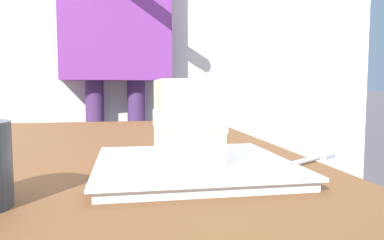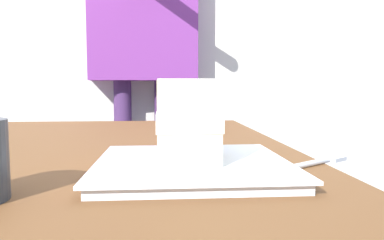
{
  "view_description": "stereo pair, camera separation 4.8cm",
  "coord_description": "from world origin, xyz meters",
  "px_view_note": "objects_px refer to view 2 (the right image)",
  "views": [
    {
      "loc": [
        0.49,
        0.13,
        0.81
      ],
      "look_at": [
        0.02,
        0.22,
        0.77
      ],
      "focal_mm": 34.59,
      "sensor_mm": 36.0,
      "label": 1
    },
    {
      "loc": [
        0.49,
        0.18,
        0.81
      ],
      "look_at": [
        0.02,
        0.22,
        0.77
      ],
      "focal_mm": 34.59,
      "sensor_mm": 36.0,
      "label": 2
    }
  ],
  "objects_px": {
    "dessert_plate": "(192,166)",
    "cake_slice": "(187,120)",
    "dessert_fork": "(311,163)",
    "diner_person": "(142,18)"
  },
  "relations": [
    {
      "from": "dessert_plate",
      "to": "dessert_fork",
      "type": "relative_size",
      "value": 1.63
    },
    {
      "from": "dessert_plate",
      "to": "dessert_fork",
      "type": "distance_m",
      "value": 0.17
    },
    {
      "from": "cake_slice",
      "to": "diner_person",
      "type": "bearing_deg",
      "value": -174.05
    },
    {
      "from": "dessert_plate",
      "to": "dessert_fork",
      "type": "height_order",
      "value": "dessert_plate"
    },
    {
      "from": "diner_person",
      "to": "cake_slice",
      "type": "bearing_deg",
      "value": 5.95
    },
    {
      "from": "dessert_fork",
      "to": "dessert_plate",
      "type": "bearing_deg",
      "value": -82.56
    },
    {
      "from": "cake_slice",
      "to": "diner_person",
      "type": "distance_m",
      "value": 1.21
    },
    {
      "from": "dessert_plate",
      "to": "cake_slice",
      "type": "distance_m",
      "value": 0.06
    },
    {
      "from": "dessert_plate",
      "to": "cake_slice",
      "type": "bearing_deg",
      "value": -146.34
    },
    {
      "from": "dessert_plate",
      "to": "diner_person",
      "type": "relative_size",
      "value": 0.15
    }
  ]
}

